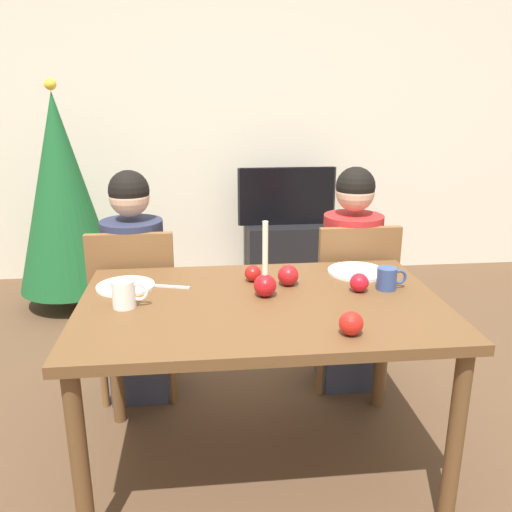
# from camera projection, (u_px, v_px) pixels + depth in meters

# --- Properties ---
(ground_plane) EXTENTS (7.68, 7.68, 0.00)m
(ground_plane) POSITION_uv_depth(u_px,v_px,m) (261.00, 464.00, 2.28)
(ground_plane) COLOR brown
(back_wall) EXTENTS (6.40, 0.10, 2.60)m
(back_wall) POSITION_uv_depth(u_px,v_px,m) (225.00, 119.00, 4.37)
(back_wall) COLOR beige
(back_wall) RESTS_ON ground
(dining_table) EXTENTS (1.40, 0.90, 0.75)m
(dining_table) POSITION_uv_depth(u_px,v_px,m) (261.00, 321.00, 2.08)
(dining_table) COLOR brown
(dining_table) RESTS_ON ground
(chair_left) EXTENTS (0.40, 0.40, 0.90)m
(chair_left) POSITION_uv_depth(u_px,v_px,m) (136.00, 304.00, 2.65)
(chair_left) COLOR brown
(chair_left) RESTS_ON ground
(chair_right) EXTENTS (0.40, 0.40, 0.90)m
(chair_right) POSITION_uv_depth(u_px,v_px,m) (351.00, 296.00, 2.76)
(chair_right) COLOR brown
(chair_right) RESTS_ON ground
(person_left_child) EXTENTS (0.30, 0.30, 1.17)m
(person_left_child) POSITION_uv_depth(u_px,v_px,m) (136.00, 291.00, 2.67)
(person_left_child) COLOR #33384C
(person_left_child) RESTS_ON ground
(person_right_child) EXTENTS (0.30, 0.30, 1.17)m
(person_right_child) POSITION_uv_depth(u_px,v_px,m) (350.00, 283.00, 2.78)
(person_right_child) COLOR #33384C
(person_right_child) RESTS_ON ground
(tv_stand) EXTENTS (0.64, 0.40, 0.48)m
(tv_stand) POSITION_uv_depth(u_px,v_px,m) (286.00, 252.00, 4.44)
(tv_stand) COLOR black
(tv_stand) RESTS_ON ground
(tv) EXTENTS (0.79, 0.05, 0.46)m
(tv) POSITION_uv_depth(u_px,v_px,m) (287.00, 196.00, 4.30)
(tv) COLOR black
(tv) RESTS_ON tv_stand
(christmas_tree) EXTENTS (0.71, 0.71, 1.61)m
(christmas_tree) POSITION_uv_depth(u_px,v_px,m) (62.00, 194.00, 3.75)
(christmas_tree) COLOR brown
(christmas_tree) RESTS_ON ground
(candle_centerpiece) EXTENTS (0.09, 0.09, 0.30)m
(candle_centerpiece) POSITION_uv_depth(u_px,v_px,m) (265.00, 281.00, 2.09)
(candle_centerpiece) COLOR red
(candle_centerpiece) RESTS_ON dining_table
(plate_left) EXTENTS (0.24, 0.24, 0.01)m
(plate_left) POSITION_uv_depth(u_px,v_px,m) (126.00, 286.00, 2.20)
(plate_left) COLOR white
(plate_left) RESTS_ON dining_table
(plate_right) EXTENTS (0.26, 0.26, 0.01)m
(plate_right) POSITION_uv_depth(u_px,v_px,m) (357.00, 271.00, 2.38)
(plate_right) COLOR silver
(plate_right) RESTS_ON dining_table
(mug_left) EXTENTS (0.13, 0.09, 0.10)m
(mug_left) POSITION_uv_depth(u_px,v_px,m) (125.00, 294.00, 1.99)
(mug_left) COLOR white
(mug_left) RESTS_ON dining_table
(mug_right) EXTENTS (0.12, 0.08, 0.09)m
(mug_right) POSITION_uv_depth(u_px,v_px,m) (388.00, 278.00, 2.17)
(mug_right) COLOR #33477F
(mug_right) RESTS_ON dining_table
(fork_left) EXTENTS (0.18, 0.06, 0.01)m
(fork_left) POSITION_uv_depth(u_px,v_px,m) (169.00, 286.00, 2.20)
(fork_left) COLOR silver
(fork_left) RESTS_ON dining_table
(apple_near_candle) EXTENTS (0.08, 0.08, 0.08)m
(apple_near_candle) POSITION_uv_depth(u_px,v_px,m) (351.00, 323.00, 1.77)
(apple_near_candle) COLOR red
(apple_near_candle) RESTS_ON dining_table
(apple_by_left_plate) EXTENTS (0.09, 0.09, 0.09)m
(apple_by_left_plate) POSITION_uv_depth(u_px,v_px,m) (288.00, 275.00, 2.22)
(apple_by_left_plate) COLOR red
(apple_by_left_plate) RESTS_ON dining_table
(apple_by_right_mug) EXTENTS (0.07, 0.07, 0.07)m
(apple_by_right_mug) POSITION_uv_depth(u_px,v_px,m) (253.00, 273.00, 2.26)
(apple_by_right_mug) COLOR red
(apple_by_right_mug) RESTS_ON dining_table
(apple_far_edge) EXTENTS (0.08, 0.08, 0.08)m
(apple_far_edge) POSITION_uv_depth(u_px,v_px,m) (359.00, 283.00, 2.15)
(apple_far_edge) COLOR red
(apple_far_edge) RESTS_ON dining_table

